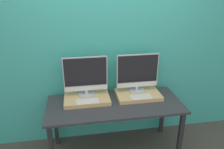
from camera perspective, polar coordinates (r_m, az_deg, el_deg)
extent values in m
cube|color=teal|center=(2.90, -0.71, 6.40)|extent=(8.00, 0.04, 2.60)
cube|color=#2D2D33|center=(2.74, 0.74, -7.82)|extent=(1.67, 0.70, 0.03)
cube|color=#232328|center=(2.94, 17.39, -15.21)|extent=(0.05, 0.05, 0.70)
cube|color=#232328|center=(3.16, -14.55, -11.91)|extent=(0.05, 0.05, 0.70)
cube|color=#232328|center=(3.37, 13.04, -9.49)|extent=(0.05, 0.05, 0.70)
cube|color=tan|center=(2.80, -6.56, -6.27)|extent=(0.57, 0.38, 0.05)
cylinder|color=#B2B2B7|center=(2.85, -6.68, -5.02)|extent=(0.22, 0.22, 0.01)
cylinder|color=#B2B2B7|center=(2.84, -6.71, -4.49)|extent=(0.04, 0.04, 0.05)
cube|color=#B2B2B7|center=(2.74, -6.93, 0.12)|extent=(0.55, 0.02, 0.45)
cube|color=black|center=(2.72, -6.95, 0.60)|extent=(0.53, 0.00, 0.36)
cube|color=silver|center=(2.81, -6.74, -3.65)|extent=(0.54, 0.00, 0.06)
cube|color=silver|center=(2.68, -6.43, -6.91)|extent=(0.27, 0.12, 0.01)
cube|color=silver|center=(2.68, -6.43, -6.77)|extent=(0.26, 0.11, 0.00)
cube|color=tan|center=(2.91, 6.81, -5.21)|extent=(0.57, 0.38, 0.05)
cylinder|color=#B2B2B7|center=(2.95, 6.44, -4.03)|extent=(0.22, 0.22, 0.01)
cylinder|color=#B2B2B7|center=(2.94, 6.47, -3.51)|extent=(0.04, 0.04, 0.05)
cube|color=#B2B2B7|center=(2.84, 6.68, 0.97)|extent=(0.55, 0.02, 0.45)
cube|color=black|center=(2.82, 6.78, 1.44)|extent=(0.53, 0.00, 0.36)
cube|color=silver|center=(2.91, 6.59, -2.68)|extent=(0.54, 0.00, 0.06)
cube|color=silver|center=(2.79, 7.54, -5.77)|extent=(0.27, 0.12, 0.01)
cube|color=silver|center=(2.78, 7.54, -5.63)|extent=(0.26, 0.11, 0.00)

